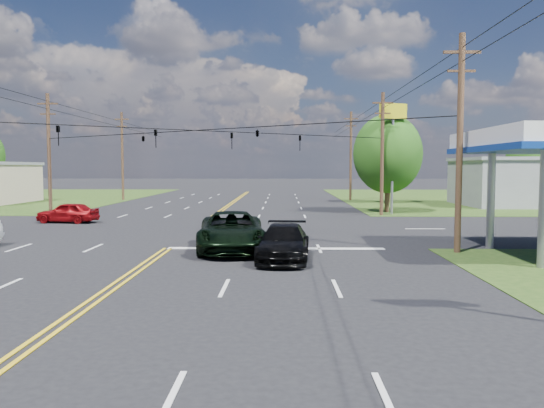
{
  "coord_description": "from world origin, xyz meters",
  "views": [
    {
      "loc": [
        5.32,
        -20.27,
        3.78
      ],
      "look_at": [
        4.78,
        6.0,
        1.94
      ],
      "focal_mm": 35.0,
      "sensor_mm": 36.0,
      "label": 1
    }
  ],
  "objects_px": {
    "pickup_dkgreen": "(232,231)",
    "suv_black": "(284,242)",
    "pole_left_far": "(122,155)",
    "tree_right_b": "(389,163)",
    "tree_far_r": "(530,160)",
    "pole_se": "(460,141)",
    "pole_ne": "(382,152)",
    "pole_nw": "(49,152)",
    "pole_right_far": "(351,155)",
    "tree_right_a": "(387,154)",
    "retail_ne": "(535,183)"
  },
  "relations": [
    {
      "from": "pole_ne",
      "to": "pickup_dkgreen",
      "type": "distance_m",
      "value": 20.56
    },
    {
      "from": "suv_black",
      "to": "pole_left_far",
      "type": "bearing_deg",
      "value": 119.02
    },
    {
      "from": "pole_se",
      "to": "pole_right_far",
      "type": "distance_m",
      "value": 37.0
    },
    {
      "from": "tree_right_b",
      "to": "suv_black",
      "type": "distance_m",
      "value": 36.82
    },
    {
      "from": "pole_nw",
      "to": "tree_right_a",
      "type": "relative_size",
      "value": 1.16
    },
    {
      "from": "tree_right_a",
      "to": "pickup_dkgreen",
      "type": "height_order",
      "value": "tree_right_a"
    },
    {
      "from": "retail_ne",
      "to": "pole_se",
      "type": "relative_size",
      "value": 1.47
    },
    {
      "from": "pickup_dkgreen",
      "to": "suv_black",
      "type": "distance_m",
      "value": 3.39
    },
    {
      "from": "pole_right_far",
      "to": "tree_right_a",
      "type": "height_order",
      "value": "pole_right_far"
    },
    {
      "from": "retail_ne",
      "to": "pole_right_far",
      "type": "xyz_separation_m",
      "value": [
        -17.0,
        8.0,
        2.97
      ]
    },
    {
      "from": "pole_ne",
      "to": "pickup_dkgreen",
      "type": "bearing_deg",
      "value": -119.74
    },
    {
      "from": "pole_ne",
      "to": "pickup_dkgreen",
      "type": "xyz_separation_m",
      "value": [
        -10.0,
        -17.5,
        -4.04
      ]
    },
    {
      "from": "tree_far_r",
      "to": "retail_ne",
      "type": "bearing_deg",
      "value": -111.8
    },
    {
      "from": "retail_ne",
      "to": "pole_ne",
      "type": "xyz_separation_m",
      "value": [
        -17.0,
        -11.0,
        2.72
      ]
    },
    {
      "from": "pole_se",
      "to": "tree_right_b",
      "type": "height_order",
      "value": "pole_se"
    },
    {
      "from": "tree_right_b",
      "to": "pole_se",
      "type": "bearing_deg",
      "value": -96.05
    },
    {
      "from": "pole_right_far",
      "to": "tree_far_r",
      "type": "relative_size",
      "value": 1.31
    },
    {
      "from": "pole_left_far",
      "to": "suv_black",
      "type": "xyz_separation_m",
      "value": [
        18.36,
        -38.92,
        -4.45
      ]
    },
    {
      "from": "pole_se",
      "to": "pole_right_far",
      "type": "bearing_deg",
      "value": 90.0
    },
    {
      "from": "retail_ne",
      "to": "suv_black",
      "type": "distance_m",
      "value": 39.57
    },
    {
      "from": "tree_right_a",
      "to": "tree_far_r",
      "type": "relative_size",
      "value": 1.07
    },
    {
      "from": "pole_ne",
      "to": "tree_far_r",
      "type": "distance_m",
      "value": 29.7
    },
    {
      "from": "pole_left_far",
      "to": "tree_far_r",
      "type": "xyz_separation_m",
      "value": [
        47.0,
        2.0,
        -0.62
      ]
    },
    {
      "from": "tree_right_b",
      "to": "tree_far_r",
      "type": "bearing_deg",
      "value": 18.92
    },
    {
      "from": "tree_right_b",
      "to": "suv_black",
      "type": "bearing_deg",
      "value": -107.69
    },
    {
      "from": "pole_left_far",
      "to": "suv_black",
      "type": "bearing_deg",
      "value": -64.75
    },
    {
      "from": "suv_black",
      "to": "pole_se",
      "type": "bearing_deg",
      "value": 17.89
    },
    {
      "from": "pole_right_far",
      "to": "tree_right_a",
      "type": "distance_m",
      "value": 16.03
    },
    {
      "from": "pole_nw",
      "to": "pole_right_far",
      "type": "relative_size",
      "value": 0.95
    },
    {
      "from": "retail_ne",
      "to": "pole_right_far",
      "type": "bearing_deg",
      "value": 154.8
    },
    {
      "from": "pickup_dkgreen",
      "to": "suv_black",
      "type": "relative_size",
      "value": 1.28
    },
    {
      "from": "pole_left_far",
      "to": "pole_right_far",
      "type": "xyz_separation_m",
      "value": [
        26.0,
        0.0,
        0.0
      ]
    },
    {
      "from": "tree_right_b",
      "to": "pole_right_far",
      "type": "bearing_deg",
      "value": 131.19
    },
    {
      "from": "pole_ne",
      "to": "tree_right_b",
      "type": "height_order",
      "value": "pole_ne"
    },
    {
      "from": "pole_nw",
      "to": "suv_black",
      "type": "distance_m",
      "value": 27.42
    },
    {
      "from": "pole_se",
      "to": "pickup_dkgreen",
      "type": "relative_size",
      "value": 1.5
    },
    {
      "from": "pole_left_far",
      "to": "tree_right_b",
      "type": "distance_m",
      "value": 29.79
    },
    {
      "from": "pole_nw",
      "to": "pickup_dkgreen",
      "type": "xyz_separation_m",
      "value": [
        16.0,
        -17.5,
        -4.04
      ]
    },
    {
      "from": "suv_black",
      "to": "retail_ne",
      "type": "bearing_deg",
      "value": 55.22
    },
    {
      "from": "pole_left_far",
      "to": "pole_right_far",
      "type": "bearing_deg",
      "value": 0.0
    },
    {
      "from": "pole_se",
      "to": "pole_ne",
      "type": "bearing_deg",
      "value": 90.0
    },
    {
      "from": "pole_se",
      "to": "tree_right_a",
      "type": "distance_m",
      "value": 21.02
    },
    {
      "from": "pole_right_far",
      "to": "tree_right_b",
      "type": "distance_m",
      "value": 5.4
    },
    {
      "from": "tree_right_b",
      "to": "tree_far_r",
      "type": "xyz_separation_m",
      "value": [
        17.5,
        6.0,
        0.33
      ]
    },
    {
      "from": "retail_ne",
      "to": "pickup_dkgreen",
      "type": "height_order",
      "value": "retail_ne"
    },
    {
      "from": "pickup_dkgreen",
      "to": "suv_black",
      "type": "bearing_deg",
      "value": -51.27
    },
    {
      "from": "pole_ne",
      "to": "pole_left_far",
      "type": "height_order",
      "value": "pole_left_far"
    },
    {
      "from": "pole_ne",
      "to": "pole_left_far",
      "type": "xyz_separation_m",
      "value": [
        -26.0,
        19.0,
        0.25
      ]
    },
    {
      "from": "pole_right_far",
      "to": "pickup_dkgreen",
      "type": "height_order",
      "value": "pole_right_far"
    },
    {
      "from": "pole_ne",
      "to": "pole_left_far",
      "type": "relative_size",
      "value": 0.95
    }
  ]
}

